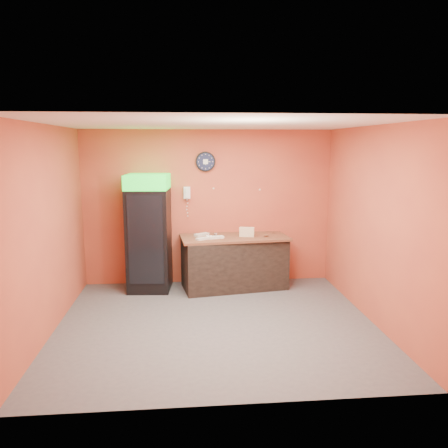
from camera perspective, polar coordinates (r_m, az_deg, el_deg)
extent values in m
plane|color=#47474C|center=(6.42, -1.00, -12.87)|extent=(4.50, 4.50, 0.00)
cube|color=#C05536|center=(7.98, -2.09, 2.17)|extent=(4.50, 0.02, 2.80)
cube|color=#C05536|center=(6.27, -22.02, -0.81)|extent=(0.02, 4.00, 2.80)
cube|color=#C05536|center=(6.57, 18.94, -0.14)|extent=(0.02, 4.00, 2.80)
cube|color=white|center=(5.91, -1.08, 12.95)|extent=(4.50, 4.00, 0.02)
cube|color=black|center=(7.74, -9.74, -2.07)|extent=(0.77, 0.77, 1.78)
cube|color=green|center=(7.59, -9.97, 5.45)|extent=(0.77, 0.77, 0.25)
cube|color=black|center=(7.37, -9.74, -2.08)|extent=(0.59, 0.07, 1.53)
cube|color=black|center=(7.82, 1.34, -5.12)|extent=(1.90, 1.06, 0.90)
cylinder|color=black|center=(7.88, -2.44, 8.15)|extent=(0.36, 0.05, 0.36)
cylinder|color=#0F1433|center=(7.85, -2.43, 8.14)|extent=(0.31, 0.01, 0.31)
cube|color=white|center=(7.85, -2.43, 8.14)|extent=(0.09, 0.00, 0.09)
cube|color=white|center=(7.89, -4.86, 4.09)|extent=(0.12, 0.07, 0.22)
cube|color=white|center=(7.84, -4.86, 4.05)|extent=(0.05, 0.04, 0.18)
cube|color=brown|center=(7.71, 1.35, -1.76)|extent=(1.95, 1.04, 0.04)
cube|color=beige|center=(7.69, 2.99, -1.44)|extent=(0.27, 0.15, 0.05)
cube|color=beige|center=(7.68, 3.00, -1.04)|extent=(0.27, 0.15, 0.05)
cube|color=beige|center=(7.67, 3.00, -0.64)|extent=(0.27, 0.15, 0.05)
cube|color=silver|center=(7.44, -2.77, -1.91)|extent=(0.26, 0.21, 0.04)
cube|color=silver|center=(7.53, -1.08, -1.75)|extent=(0.29, 0.17, 0.04)
cube|color=silver|center=(7.77, -2.93, -1.38)|extent=(0.28, 0.25, 0.04)
cylinder|color=silver|center=(7.67, -1.06, -1.42)|extent=(0.07, 0.07, 0.07)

